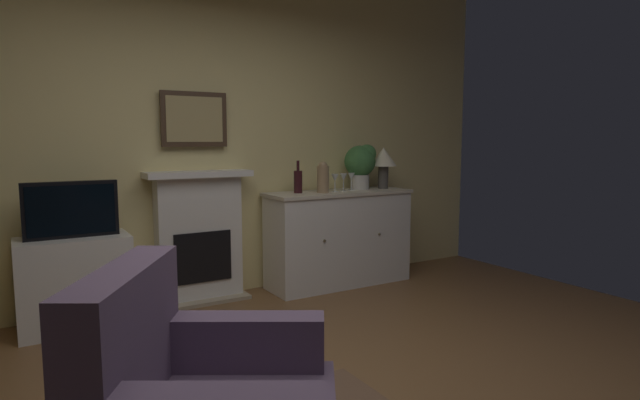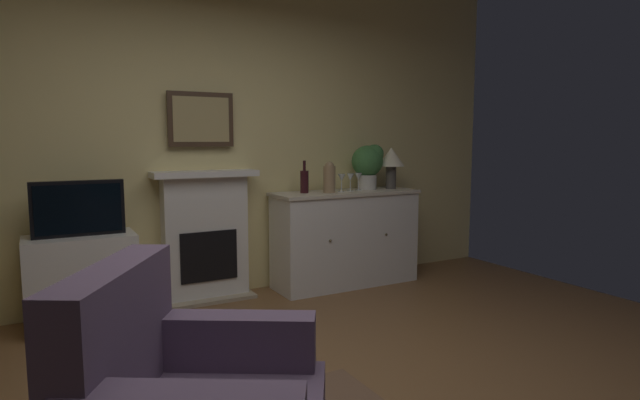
# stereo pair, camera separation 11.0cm
# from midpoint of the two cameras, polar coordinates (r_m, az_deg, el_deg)

# --- Properties ---
(wall_rear) EXTENTS (6.35, 0.06, 2.90)m
(wall_rear) POSITION_cam_midpoint_polar(r_m,az_deg,el_deg) (4.51, -13.02, 7.71)
(wall_rear) COLOR #EAD68C
(wall_rear) RESTS_ON ground_plane
(fireplace_unit) EXTENTS (0.87, 0.30, 1.10)m
(fireplace_unit) POSITION_cam_midpoint_polar(r_m,az_deg,el_deg) (4.47, -11.82, -3.89)
(fireplace_unit) COLOR white
(fireplace_unit) RESTS_ON ground_plane
(framed_picture) EXTENTS (0.55, 0.04, 0.45)m
(framed_picture) POSITION_cam_midpoint_polar(r_m,az_deg,el_deg) (4.44, -12.29, 8.67)
(framed_picture) COLOR #473323
(sideboard_cabinet) EXTENTS (1.39, 0.49, 0.88)m
(sideboard_cabinet) POSITION_cam_midpoint_polar(r_m,az_deg,el_deg) (4.86, 3.47, -4.19)
(sideboard_cabinet) COLOR white
(sideboard_cabinet) RESTS_ON ground_plane
(table_lamp) EXTENTS (0.26, 0.26, 0.40)m
(table_lamp) POSITION_cam_midpoint_polar(r_m,az_deg,el_deg) (5.07, 8.47, 4.39)
(table_lamp) COLOR #4C4742
(table_lamp) RESTS_ON sideboard_cabinet
(wine_bottle) EXTENTS (0.08, 0.08, 0.29)m
(wine_bottle) POSITION_cam_midpoint_polar(r_m,az_deg,el_deg) (4.62, -1.05, 2.11)
(wine_bottle) COLOR #331419
(wine_bottle) RESTS_ON sideboard_cabinet
(wine_glass_left) EXTENTS (0.07, 0.07, 0.16)m
(wine_glass_left) POSITION_cam_midpoint_polar(r_m,az_deg,el_deg) (4.71, 3.06, 2.37)
(wine_glass_left) COLOR silver
(wine_glass_left) RESTS_ON sideboard_cabinet
(wine_glass_center) EXTENTS (0.07, 0.07, 0.16)m
(wine_glass_center) POSITION_cam_midpoint_polar(r_m,az_deg,el_deg) (4.79, 4.02, 2.43)
(wine_glass_center) COLOR silver
(wine_glass_center) RESTS_ON sideboard_cabinet
(wine_glass_right) EXTENTS (0.07, 0.07, 0.16)m
(wine_glass_right) POSITION_cam_midpoint_polar(r_m,az_deg,el_deg) (4.88, 4.90, 2.50)
(wine_glass_right) COLOR silver
(wine_glass_right) RESTS_ON sideboard_cabinet
(vase_decorative) EXTENTS (0.11, 0.11, 0.28)m
(vase_decorative) POSITION_cam_midpoint_polar(r_m,az_deg,el_deg) (4.63, 1.72, 2.52)
(vase_decorative) COLOR #9E7F5B
(vase_decorative) RESTS_ON sideboard_cabinet
(tv_cabinet) EXTENTS (0.75, 0.42, 0.67)m
(tv_cabinet) POSITION_cam_midpoint_polar(r_m,az_deg,el_deg) (4.18, -24.07, -8.09)
(tv_cabinet) COLOR white
(tv_cabinet) RESTS_ON ground_plane
(tv_set) EXTENTS (0.62, 0.07, 0.40)m
(tv_set) POSITION_cam_midpoint_polar(r_m,az_deg,el_deg) (4.06, -24.40, -0.86)
(tv_set) COLOR black
(tv_set) RESTS_ON tv_cabinet
(potted_plant_small) EXTENTS (0.30, 0.30, 0.43)m
(potted_plant_small) POSITION_cam_midpoint_polar(r_m,az_deg,el_deg) (4.97, 5.99, 4.12)
(potted_plant_small) COLOR beige
(potted_plant_small) RESTS_ON sideboard_cabinet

